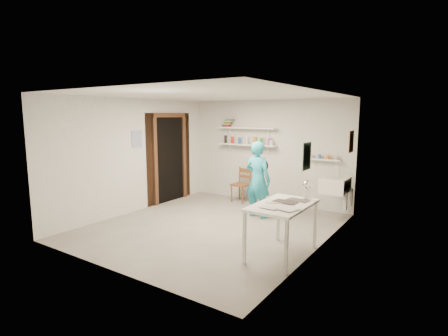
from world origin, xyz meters
The scene contains 27 objects.
floor centered at (0.00, 0.00, -0.01)m, with size 4.00×4.50×0.02m, color slate.
ceiling centered at (0.00, 0.00, 2.41)m, with size 4.00×4.50×0.02m, color silver.
wall_back centered at (0.00, 2.26, 1.20)m, with size 4.00×0.02×2.40m, color silver.
wall_front centered at (0.00, -2.26, 1.20)m, with size 4.00×0.02×2.40m, color silver.
wall_left centered at (-2.01, 0.00, 1.20)m, with size 0.02×4.50×2.40m, color silver.
wall_right centered at (2.01, 0.00, 1.20)m, with size 0.02×4.50×2.40m, color silver.
doorway_recess centered at (-1.99, 1.05, 1.00)m, with size 0.02×0.90×2.00m, color black.
corridor_box centered at (-2.70, 1.05, 1.05)m, with size 1.40×1.50×2.10m, color brown.
door_lintel centered at (-1.97, 1.05, 2.05)m, with size 0.06×1.05×0.10m, color brown.
door_jamb_near centered at (-1.97, 0.55, 1.00)m, with size 0.06×0.10×2.00m, color brown.
door_jamb_far centered at (-1.97, 1.55, 1.00)m, with size 0.06×0.10×2.00m, color brown.
shelf_lower centered at (-0.50, 2.13, 1.35)m, with size 1.50×0.22×0.03m, color white.
shelf_upper centered at (-0.50, 2.13, 1.75)m, with size 1.50×0.22×0.03m, color white.
ledge_shelf centered at (1.35, 2.17, 1.12)m, with size 0.70×0.14×0.03m, color white.
poster_left centered at (-1.99, 0.05, 1.55)m, with size 0.01×0.28×0.36m, color #334C7F.
poster_right_a centered at (1.99, 1.80, 1.55)m, with size 0.01×0.34×0.42m, color #995933.
poster_right_b centered at (1.99, -0.55, 1.50)m, with size 0.01×0.30×0.38m, color #3F724C.
belfast_sink centered at (1.75, 1.70, 0.70)m, with size 0.48×0.60×0.30m, color white.
man centered at (0.41, 1.01, 0.77)m, with size 0.56×0.37×1.54m, color #249FB8.
wall_clock centered at (0.38, 1.23, 1.03)m, with size 0.28×0.28×0.04m, color #F8E2A9.
wooden_chair centered at (-0.52, 1.90, 0.42)m, with size 0.39×0.37×0.83m, color brown.
work_table centered at (1.64, -0.53, 0.39)m, with size 0.70×1.17×0.78m, color white.
desk_lamp centered at (1.83, -0.06, 1.00)m, with size 0.15×0.15×0.15m, color silver.
spray_cans centered at (-0.50, 2.13, 1.45)m, with size 1.26×0.06×0.17m.
book_stack centered at (-1.04, 2.13, 1.86)m, with size 0.30×0.14×0.20m.
ledge_pots centered at (1.35, 2.17, 1.18)m, with size 0.48×0.07×0.09m.
papers centered at (1.64, -0.53, 0.79)m, with size 0.30×0.22×0.02m.
Camera 1 is at (3.66, -5.08, 2.05)m, focal length 28.00 mm.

